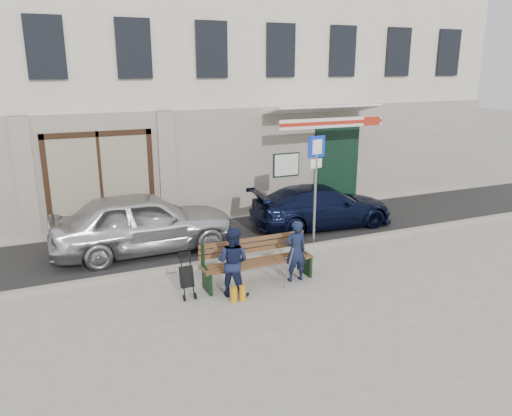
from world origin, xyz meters
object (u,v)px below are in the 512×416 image
car_silver (144,222)px  bench (256,262)px  man (296,251)px  woman (232,262)px  stroller (187,278)px  car_navy (322,206)px  parking_sign (316,173)px

car_silver → bench: size_ratio=1.82×
man → woman: size_ratio=0.95×
stroller → woman: bearing=-17.7°
man → woman: 1.46m
woman → bench: bearing=-108.5°
car_navy → bench: size_ratio=1.69×
parking_sign → man: parking_sign is taller
bench → woman: size_ratio=1.72×
car_silver → man: size_ratio=3.30×
woman → man: bearing=-132.5°
man → bench: bearing=-14.7°
parking_sign → car_silver: bearing=151.0°
car_silver → stroller: (0.25, -2.83, -0.35)m
car_silver → stroller: size_ratio=4.90×
car_navy → woman: woman is taller
bench → parking_sign: bearing=33.6°
car_navy → bench: (-3.22, -2.76, -0.13)m
bench → car_silver: bearing=122.5°
parking_sign → bench: (-2.24, -1.49, -1.40)m
bench → woman: (-0.65, -0.36, 0.24)m
car_silver → bench: bearing=-148.0°
car_navy → man: size_ratio=3.06×
bench → man: bearing=-16.8°
bench → man: size_ratio=1.82×
woman → car_navy: bearing=-98.3°
car_navy → parking_sign: bearing=146.1°
bench → man: man is taller
bench → man: 0.86m
car_silver → woman: car_silver is taller
car_navy → car_silver: bearing=93.8°
car_silver → parking_sign: (3.99, -1.27, 1.12)m
car_silver → parking_sign: parking_sign is taller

